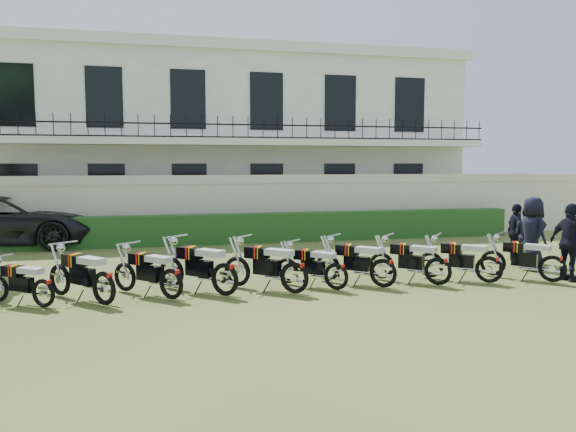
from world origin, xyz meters
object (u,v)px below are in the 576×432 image
motorcycle_1 (104,280)px  motorcycle_3 (225,271)px  suv (7,221)px  motorcycle_2 (171,276)px  officer_3 (532,234)px  motorcycle_8 (489,263)px  motorcycle_7 (438,264)px  motorcycle_4 (294,270)px  officer_5 (516,232)px  officer_2 (571,242)px  motorcycle_0 (43,286)px  motorcycle_5 (336,270)px  motorcycle_9 (553,262)px  officer_4 (527,235)px  motorcycle_6 (383,266)px

motorcycle_1 → motorcycle_3: motorcycle_3 is taller
suv → motorcycle_3: bearing=-140.2°
motorcycle_2 → officer_3: bearing=-37.5°
motorcycle_3 → motorcycle_8: bearing=-46.6°
motorcycle_7 → motorcycle_1: bearing=135.9°
motorcycle_4 → officer_5: officer_5 is taller
suv → officer_2: (14.02, -8.82, 0.06)m
motorcycle_1 → suv: size_ratio=0.26×
motorcycle_2 → motorcycle_0: bearing=137.2°
motorcycle_1 → motorcycle_2: motorcycle_1 is taller
motorcycle_5 → motorcycle_9: bearing=-48.7°
motorcycle_7 → motorcycle_9: motorcycle_7 is taller
officer_3 → officer_4: 0.81m
motorcycle_4 → motorcycle_8: bearing=-48.1°
officer_2 → officer_5: size_ratio=1.13×
officer_4 → suv: bearing=52.2°
motorcycle_6 → officer_5: 5.56m
motorcycle_1 → officer_4: officer_4 is taller
motorcycle_1 → motorcycle_8: (8.29, 0.09, -0.03)m
motorcycle_4 → officer_4: size_ratio=1.01×
motorcycle_3 → motorcycle_9: motorcycle_3 is taller
officer_2 → motorcycle_3: bearing=76.7°
officer_3 → officer_4: bearing=-30.4°
officer_5 → motorcycle_0: bearing=115.1°
motorcycle_2 → officer_3: officer_3 is taller
officer_5 → officer_4: bearing=-173.7°
motorcycle_0 → motorcycle_1: bearing=-60.8°
motorcycle_0 → motorcycle_2: motorcycle_2 is taller
motorcycle_2 → officer_3: size_ratio=0.77×
motorcycle_0 → motorcycle_7: bearing=-54.8°
motorcycle_2 → officer_3: (9.05, 1.16, 0.45)m
motorcycle_4 → officer_4: (6.93, 1.95, 0.27)m
officer_4 → motorcycle_1: bearing=88.0°
motorcycle_5 → officer_4: bearing=-27.3°
motorcycle_7 → motorcycle_6: bearing=131.9°
officer_2 → officer_5: 2.73m
motorcycle_8 → officer_2: officer_2 is taller
suv → officer_5: (14.50, -6.13, -0.04)m
motorcycle_5 → officer_4: 6.26m
motorcycle_5 → officer_2: officer_2 is taller
motorcycle_0 → motorcycle_1: motorcycle_1 is taller
motorcycle_5 → motorcycle_7: bearing=-46.2°
motorcycle_6 → officer_2: 4.53m
motorcycle_3 → officer_5: (8.43, 2.41, 0.26)m
motorcycle_1 → motorcycle_6: motorcycle_1 is taller
motorcycle_2 → officer_2: 9.03m
motorcycle_7 → suv: (-10.79, 8.63, 0.35)m
motorcycle_4 → motorcycle_2: bearing=129.9°
motorcycle_8 → officer_4: size_ratio=0.95×
motorcycle_4 → motorcycle_3: bearing=127.0°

